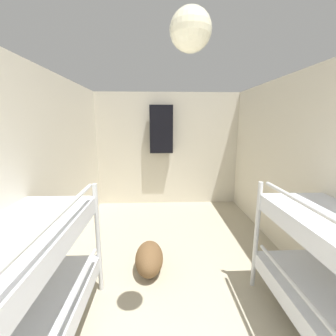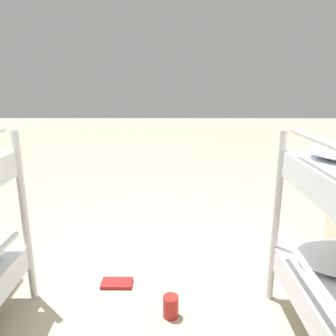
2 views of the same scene
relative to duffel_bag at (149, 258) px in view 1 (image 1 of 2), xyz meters
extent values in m
cube|color=beige|center=(-1.12, -0.28, 0.95)|extent=(0.06, 5.06, 2.21)
cube|color=beige|center=(1.72, -0.28, 0.95)|extent=(0.06, 5.06, 2.21)
cube|color=beige|center=(0.30, 2.22, 0.95)|extent=(2.91, 0.06, 2.21)
cylinder|color=silver|center=(-0.47, -0.27, 0.39)|extent=(0.04, 0.04, 1.10)
cylinder|color=silver|center=(-0.47, -1.22, 0.35)|extent=(0.03, 1.66, 0.03)
cylinder|color=silver|center=(-0.47, -1.22, 0.96)|extent=(0.03, 1.66, 0.03)
cylinder|color=silver|center=(1.07, -0.27, 0.39)|extent=(0.04, 0.04, 1.10)
cylinder|color=silver|center=(1.07, -1.22, 0.35)|extent=(0.03, 1.66, 0.03)
ellipsoid|color=brown|center=(0.00, 0.00, 0.00)|extent=(0.31, 0.54, 0.31)
cube|color=black|center=(0.17, 2.07, 1.36)|extent=(0.44, 0.12, 0.90)
sphere|color=#F4EFCC|center=(0.30, -0.87, 2.00)|extent=(0.24, 0.24, 0.24)
camera|label=1|loc=(0.11, -2.26, 1.49)|focal=24.00mm
camera|label=2|loc=(0.18, -0.32, 1.21)|focal=35.00mm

